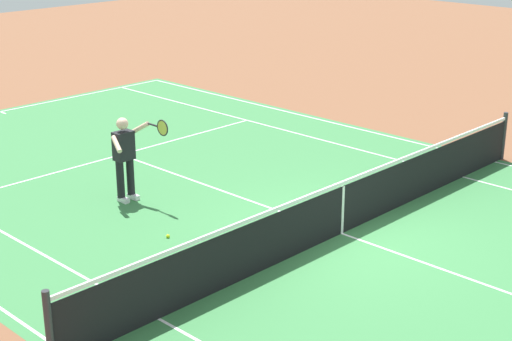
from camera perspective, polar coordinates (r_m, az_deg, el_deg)
The scene contains 6 objects.
ground_plane at distance 13.85m, azimuth 6.22°, elevation -4.57°, with size 60.00×60.00×0.00m, color brown.
court_slab at distance 13.85m, azimuth 6.22°, elevation -4.57°, with size 24.20×11.40×0.00m, color #387A42.
court_line_markings at distance 13.84m, azimuth 6.22°, elevation -4.56°, with size 23.85×11.05×0.01m.
tennis_net at distance 13.66m, azimuth 6.29°, elevation -2.68°, with size 0.10×11.70×1.08m.
tennis_player_near at distance 15.16m, azimuth -9.47°, elevation 1.16°, with size 1.06×0.78×1.70m.
tennis_ball at distance 13.66m, azimuth -6.42°, elevation -4.76°, with size 0.07×0.07×0.07m, color #CCE01E.
Camera 1 is at (-7.70, 10.08, 5.55)m, focal length 54.98 mm.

